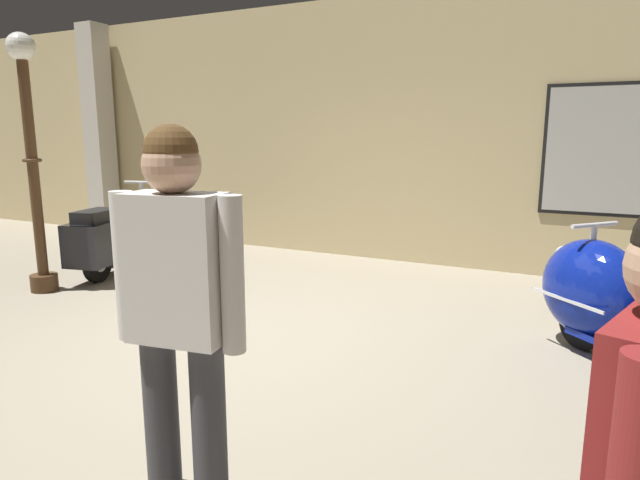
{
  "coord_description": "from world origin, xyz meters",
  "views": [
    {
      "loc": [
        2.49,
        -3.38,
        1.67
      ],
      "look_at": [
        0.14,
        1.34,
        0.64
      ],
      "focal_mm": 30.5,
      "sensor_mm": 36.0,
      "label": 1
    }
  ],
  "objects_px": {
    "scooter_1": "(622,304)",
    "visitor_0": "(179,306)",
    "lamppost": "(32,156)",
    "scooter_0": "(130,230)"
  },
  "relations": [
    {
      "from": "lamppost",
      "to": "scooter_1",
      "type": "bearing_deg",
      "value": 6.17
    },
    {
      "from": "scooter_1",
      "to": "scooter_0",
      "type": "bearing_deg",
      "value": 35.19
    },
    {
      "from": "scooter_1",
      "to": "visitor_0",
      "type": "relative_size",
      "value": 0.91
    },
    {
      "from": "scooter_0",
      "to": "lamppost",
      "type": "height_order",
      "value": "lamppost"
    },
    {
      "from": "lamppost",
      "to": "scooter_0",
      "type": "bearing_deg",
      "value": 86.37
    },
    {
      "from": "scooter_0",
      "to": "scooter_1",
      "type": "relative_size",
      "value": 1.18
    },
    {
      "from": "scooter_1",
      "to": "lamppost",
      "type": "xyz_separation_m",
      "value": [
        -5.51,
        -0.6,
        0.99
      ]
    },
    {
      "from": "scooter_1",
      "to": "visitor_0",
      "type": "xyz_separation_m",
      "value": [
        -1.73,
        -2.74,
        0.53
      ]
    },
    {
      "from": "lamppost",
      "to": "visitor_0",
      "type": "relative_size",
      "value": 1.56
    },
    {
      "from": "scooter_0",
      "to": "visitor_0",
      "type": "distance_m",
      "value": 5.01
    }
  ]
}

